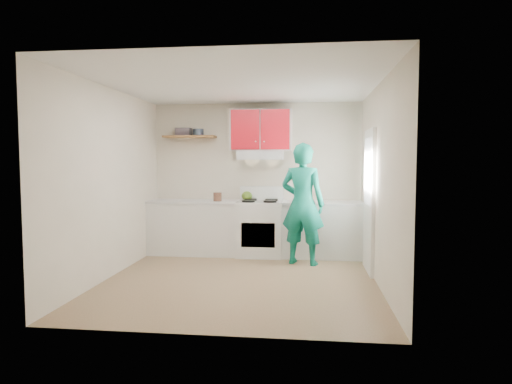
# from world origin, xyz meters

# --- Properties ---
(floor) EXTENTS (3.80, 3.80, 0.00)m
(floor) POSITION_xyz_m (0.00, 0.00, 0.00)
(floor) COLOR brown
(floor) RESTS_ON ground
(ceiling) EXTENTS (3.60, 3.80, 0.04)m
(ceiling) POSITION_xyz_m (0.00, 0.00, 2.60)
(ceiling) COLOR white
(ceiling) RESTS_ON floor
(back_wall) EXTENTS (3.60, 0.04, 2.60)m
(back_wall) POSITION_xyz_m (0.00, 1.90, 1.30)
(back_wall) COLOR beige
(back_wall) RESTS_ON floor
(front_wall) EXTENTS (3.60, 0.04, 2.60)m
(front_wall) POSITION_xyz_m (0.00, -1.90, 1.30)
(front_wall) COLOR beige
(front_wall) RESTS_ON floor
(left_wall) EXTENTS (0.04, 3.80, 2.60)m
(left_wall) POSITION_xyz_m (-1.80, 0.00, 1.30)
(left_wall) COLOR beige
(left_wall) RESTS_ON floor
(right_wall) EXTENTS (0.04, 3.80, 2.60)m
(right_wall) POSITION_xyz_m (1.80, 0.00, 1.30)
(right_wall) COLOR beige
(right_wall) RESTS_ON floor
(door) EXTENTS (0.05, 0.85, 2.05)m
(door) POSITION_xyz_m (1.78, 0.70, 1.02)
(door) COLOR white
(door) RESTS_ON floor
(door_glass) EXTENTS (0.01, 0.55, 0.95)m
(door_glass) POSITION_xyz_m (1.75, 0.70, 1.45)
(door_glass) COLOR white
(door_glass) RESTS_ON door
(counter_left) EXTENTS (1.52, 0.60, 0.90)m
(counter_left) POSITION_xyz_m (-1.04, 1.60, 0.45)
(counter_left) COLOR silver
(counter_left) RESTS_ON floor
(counter_right) EXTENTS (1.32, 0.60, 0.90)m
(counter_right) POSITION_xyz_m (1.14, 1.60, 0.45)
(counter_right) COLOR silver
(counter_right) RESTS_ON floor
(stove) EXTENTS (0.76, 0.65, 0.92)m
(stove) POSITION_xyz_m (0.10, 1.57, 0.46)
(stove) COLOR white
(stove) RESTS_ON floor
(range_hood) EXTENTS (0.76, 0.44, 0.15)m
(range_hood) POSITION_xyz_m (0.10, 1.68, 1.70)
(range_hood) COLOR silver
(range_hood) RESTS_ON back_wall
(upper_cabinets) EXTENTS (1.02, 0.33, 0.70)m
(upper_cabinets) POSITION_xyz_m (0.10, 1.73, 2.12)
(upper_cabinets) COLOR red
(upper_cabinets) RESTS_ON back_wall
(shelf) EXTENTS (0.90, 0.30, 0.04)m
(shelf) POSITION_xyz_m (-1.15, 1.75, 2.02)
(shelf) COLOR brown
(shelf) RESTS_ON back_wall
(books) EXTENTS (0.26, 0.19, 0.13)m
(books) POSITION_xyz_m (-1.26, 1.77, 2.10)
(books) COLOR #423A41
(books) RESTS_ON shelf
(tin) EXTENTS (0.25, 0.25, 0.11)m
(tin) POSITION_xyz_m (-1.00, 1.75, 2.09)
(tin) COLOR #333D4C
(tin) RESTS_ON shelf
(kettle) EXTENTS (0.23, 0.23, 0.16)m
(kettle) POSITION_xyz_m (-0.15, 1.73, 1.00)
(kettle) COLOR #54721F
(kettle) RESTS_ON stove
(crock) EXTENTS (0.18, 0.18, 0.17)m
(crock) POSITION_xyz_m (-0.62, 1.52, 0.98)
(crock) COLOR #533224
(crock) RESTS_ON counter_left
(cutting_board) EXTENTS (0.34, 0.27, 0.02)m
(cutting_board) POSITION_xyz_m (0.98, 1.54, 0.91)
(cutting_board) COLOR olive
(cutting_board) RESTS_ON counter_right
(silicone_mat) EXTENTS (0.32, 0.27, 0.01)m
(silicone_mat) POSITION_xyz_m (1.36, 1.65, 0.90)
(silicone_mat) COLOR red
(silicone_mat) RESTS_ON counter_right
(person) EXTENTS (0.78, 0.62, 1.87)m
(person) POSITION_xyz_m (0.82, 1.03, 0.94)
(person) COLOR #0D7863
(person) RESTS_ON floor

